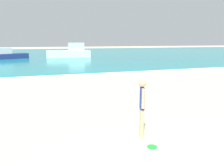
% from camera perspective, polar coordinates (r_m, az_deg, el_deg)
% --- Properties ---
extents(water, '(160.00, 60.00, 0.06)m').
position_cam_1_polar(water, '(47.77, -16.26, 7.17)').
color(water, teal).
rests_on(water, ground).
extents(person_standing, '(0.21, 0.35, 1.56)m').
position_cam_1_polar(person_standing, '(6.05, 7.41, -5.09)').
color(person_standing, '#DDAD84').
rests_on(person_standing, ground).
extents(frisbee, '(0.24, 0.24, 0.03)m').
position_cam_1_polar(frisbee, '(5.82, 9.86, -15.03)').
color(frisbee, green).
rests_on(frisbee, ground).
extents(boat_near, '(6.59, 2.47, 2.20)m').
position_cam_1_polar(boat_near, '(35.89, -10.29, 7.70)').
color(boat_near, white).
rests_on(boat_near, water).
extents(boat_far, '(4.66, 3.16, 1.52)m').
position_cam_1_polar(boat_far, '(35.33, -23.88, 6.55)').
color(boat_far, navy).
rests_on(boat_far, water).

